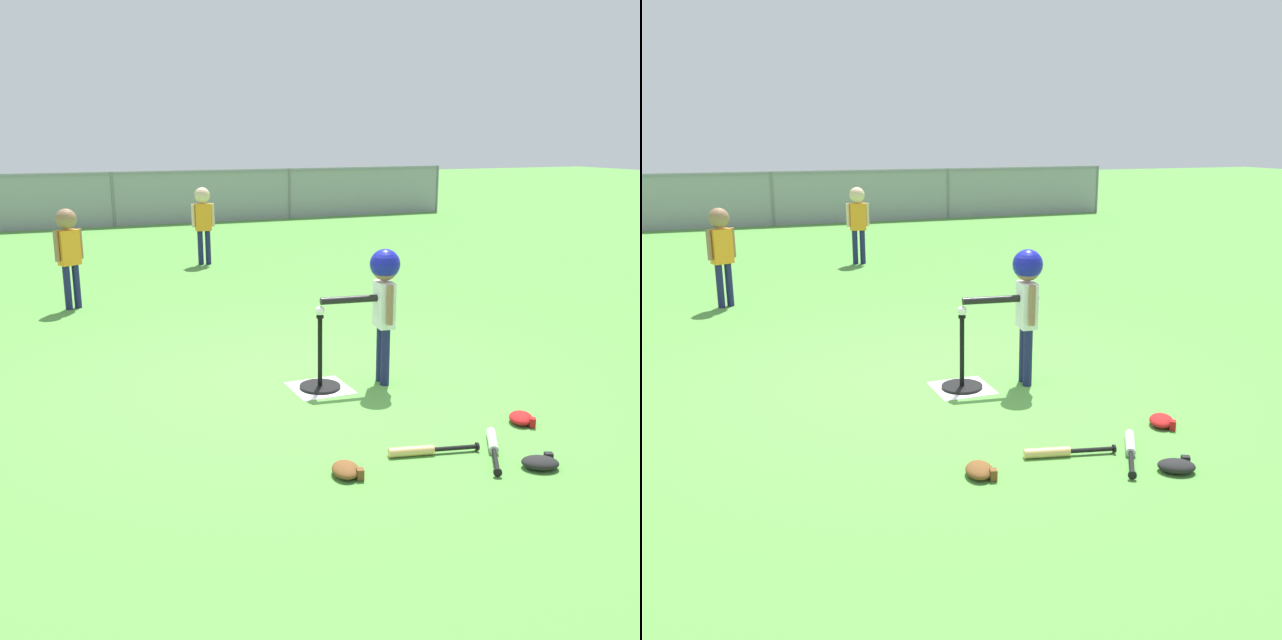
% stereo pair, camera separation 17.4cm
% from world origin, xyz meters
% --- Properties ---
extents(ground_plane, '(60.00, 60.00, 0.00)m').
position_xyz_m(ground_plane, '(0.00, 0.00, 0.00)').
color(ground_plane, '#51933D').
extents(home_plate, '(0.44, 0.44, 0.01)m').
position_xyz_m(home_plate, '(0.18, -0.21, 0.00)').
color(home_plate, white).
rests_on(home_plate, ground_plane).
extents(batting_tee, '(0.32, 0.32, 0.59)m').
position_xyz_m(batting_tee, '(0.18, -0.21, 0.09)').
color(batting_tee, black).
rests_on(batting_tee, ground_plane).
extents(baseball_on_tee, '(0.07, 0.07, 0.07)m').
position_xyz_m(baseball_on_tee, '(0.18, -0.21, 0.62)').
color(baseball_on_tee, white).
rests_on(baseball_on_tee, batting_tee).
extents(batter_child, '(0.63, 0.30, 1.07)m').
position_xyz_m(batter_child, '(0.68, -0.27, 0.76)').
color(batter_child, '#191E4C').
rests_on(batter_child, ground_plane).
extents(fielder_deep_right, '(0.34, 0.23, 1.16)m').
position_xyz_m(fielder_deep_right, '(0.67, 5.50, 0.74)').
color(fielder_deep_right, '#191E4C').
rests_on(fielder_deep_right, ground_plane).
extents(fielder_deep_center, '(0.31, 0.22, 1.13)m').
position_xyz_m(fielder_deep_center, '(-1.38, 3.29, 0.73)').
color(fielder_deep_center, '#191E4C').
rests_on(fielder_deep_center, ground_plane).
extents(spare_bat_silver, '(0.37, 0.54, 0.06)m').
position_xyz_m(spare_bat_silver, '(0.76, -1.65, 0.03)').
color(spare_bat_silver, silver).
rests_on(spare_bat_silver, ground_plane).
extents(spare_bat_wood, '(0.57, 0.18, 0.06)m').
position_xyz_m(spare_bat_wood, '(0.30, -1.55, 0.03)').
color(spare_bat_wood, '#DBB266').
rests_on(spare_bat_wood, ground_plane).
extents(glove_by_plate, '(0.27, 0.24, 0.07)m').
position_xyz_m(glove_by_plate, '(0.86, -1.97, 0.04)').
color(glove_by_plate, black).
rests_on(glove_by_plate, ground_plane).
extents(glove_near_bats, '(0.26, 0.27, 0.07)m').
position_xyz_m(glove_near_bats, '(1.19, -1.37, 0.04)').
color(glove_near_bats, '#B21919').
rests_on(glove_near_bats, ground_plane).
extents(glove_tossed_aside, '(0.21, 0.25, 0.07)m').
position_xyz_m(glove_tossed_aside, '(-0.24, -1.61, 0.04)').
color(glove_tossed_aside, brown).
rests_on(glove_tossed_aside, ground_plane).
extents(outfield_fence, '(16.06, 0.06, 1.15)m').
position_xyz_m(outfield_fence, '(0.00, 10.75, 0.62)').
color(outfield_fence, slate).
rests_on(outfield_fence, ground_plane).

